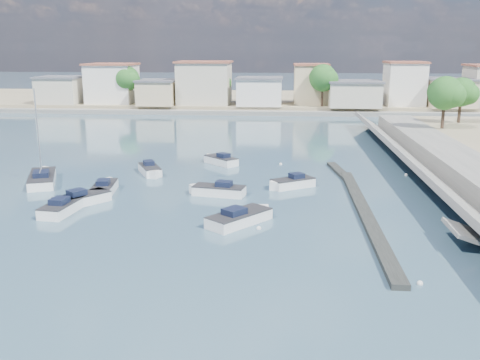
# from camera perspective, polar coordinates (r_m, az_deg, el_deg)

# --- Properties ---
(ground) EXTENTS (400.00, 400.00, 0.00)m
(ground) POSITION_cam_1_polar(r_m,az_deg,el_deg) (70.41, 4.02, 3.81)
(ground) COLOR #2E495D
(ground) RESTS_ON ground
(breakwater) EXTENTS (2.00, 31.02, 0.35)m
(breakwater) POSITION_cam_1_polar(r_m,az_deg,el_deg) (44.18, 12.57, -2.43)
(breakwater) COLOR black
(breakwater) RESTS_ON ground
(far_shore_land) EXTENTS (160.00, 40.00, 1.40)m
(far_shore_land) POSITION_cam_1_polar(r_m,az_deg,el_deg) (121.87, 4.34, 8.45)
(far_shore_land) COLOR gray
(far_shore_land) RESTS_ON ground
(far_shore_quay) EXTENTS (160.00, 2.50, 0.80)m
(far_shore_quay) POSITION_cam_1_polar(r_m,az_deg,el_deg) (101.03, 4.25, 7.13)
(far_shore_quay) COLOR slate
(far_shore_quay) RESTS_ON ground
(far_town) EXTENTS (113.01, 12.80, 8.35)m
(far_town) POSITION_cam_1_polar(r_m,az_deg,el_deg) (106.96, 10.15, 9.78)
(far_town) COLOR beige
(far_town) RESTS_ON far_shore_land
(shore_trees) EXTENTS (74.56, 38.32, 7.92)m
(shore_trees) POSITION_cam_1_polar(r_m,az_deg,el_deg) (97.92, 9.26, 10.20)
(shore_trees) COLOR #38281E
(shore_trees) RESTS_ON ground
(motorboat_a) EXTENTS (2.36, 5.31, 1.48)m
(motorboat_a) POSITION_cam_1_polar(r_m,az_deg,el_deg) (43.68, -18.18, -2.71)
(motorboat_a) COLOR white
(motorboat_a) RESTS_ON ground
(motorboat_b) EXTENTS (4.18, 4.59, 1.48)m
(motorboat_b) POSITION_cam_1_polar(r_m,az_deg,el_deg) (45.38, -16.20, -1.95)
(motorboat_b) COLOR white
(motorboat_b) RESTS_ON ground
(motorboat_c) EXTENTS (5.04, 2.50, 1.48)m
(motorboat_c) POSITION_cam_1_polar(r_m,az_deg,el_deg) (46.05, -2.53, -1.16)
(motorboat_c) COLOR white
(motorboat_c) RESTS_ON ground
(motorboat_d) EXTENTS (4.21, 3.52, 1.48)m
(motorboat_d) POSITION_cam_1_polar(r_m,az_deg,el_deg) (48.64, 5.43, -0.39)
(motorboat_d) COLOR white
(motorboat_d) RESTS_ON ground
(motorboat_e) EXTENTS (2.25, 4.84, 1.48)m
(motorboat_e) POSITION_cam_1_polar(r_m,az_deg,el_deg) (48.43, -14.19, -0.82)
(motorboat_e) COLOR white
(motorboat_e) RESTS_ON ground
(motorboat_f) EXTENTS (4.07, 4.04, 1.48)m
(motorboat_f) POSITION_cam_1_polar(r_m,az_deg,el_deg) (58.36, -2.16, 2.09)
(motorboat_f) COLOR white
(motorboat_f) RESTS_ON ground
(motorboat_g) EXTENTS (3.25, 4.49, 1.48)m
(motorboat_g) POSITION_cam_1_polar(r_m,az_deg,el_deg) (54.30, -9.54, 1.00)
(motorboat_g) COLOR white
(motorboat_g) RESTS_ON ground
(motorboat_h) EXTENTS (4.79, 5.21, 1.48)m
(motorboat_h) POSITION_cam_1_polar(r_m,az_deg,el_deg) (38.83, 0.20, -4.05)
(motorboat_h) COLOR white
(motorboat_h) RESTS_ON ground
(sailboat) EXTENTS (4.48, 7.22, 9.00)m
(sailboat) POSITION_cam_1_polar(r_m,az_deg,el_deg) (53.70, -20.33, 0.20)
(sailboat) COLOR white
(sailboat) RESTS_ON ground
(mooring_buoys) EXTENTS (14.21, 29.96, 0.34)m
(mooring_buoys) POSITION_cam_1_polar(r_m,az_deg,el_deg) (43.93, 10.26, -2.57)
(mooring_buoys) COLOR white
(mooring_buoys) RESTS_ON ground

